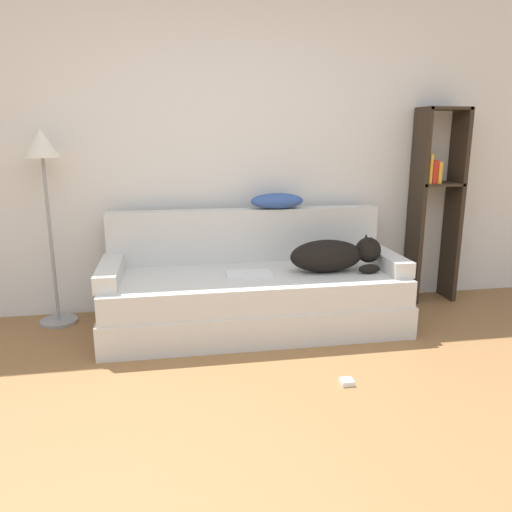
% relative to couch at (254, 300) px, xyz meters
% --- Properties ---
extents(ground_plane, '(20.00, 20.00, 0.00)m').
position_rel_couch_xyz_m(ground_plane, '(-0.19, -1.72, -0.21)').
color(ground_plane, olive).
extents(wall_back, '(7.84, 0.06, 2.70)m').
position_rel_couch_xyz_m(wall_back, '(-0.19, 0.58, 1.14)').
color(wall_back, silver).
rests_on(wall_back, ground_plane).
extents(couch, '(2.20, 0.89, 0.43)m').
position_rel_couch_xyz_m(couch, '(0.00, 0.00, 0.00)').
color(couch, silver).
rests_on(couch, ground_plane).
extents(couch_backrest, '(2.16, 0.15, 0.42)m').
position_rel_couch_xyz_m(couch_backrest, '(0.00, 0.37, 0.43)').
color(couch_backrest, silver).
rests_on(couch_backrest, couch).
extents(couch_arm_left, '(0.15, 0.70, 0.11)m').
position_rel_couch_xyz_m(couch_arm_left, '(-1.02, -0.01, 0.27)').
color(couch_arm_left, silver).
rests_on(couch_arm_left, couch).
extents(couch_arm_right, '(0.15, 0.70, 0.11)m').
position_rel_couch_xyz_m(couch_arm_right, '(1.02, -0.01, 0.27)').
color(couch_arm_right, silver).
rests_on(couch_arm_right, couch).
extents(dog, '(0.69, 0.25, 0.27)m').
position_rel_couch_xyz_m(dog, '(0.60, -0.07, 0.34)').
color(dog, black).
rests_on(dog, couch).
extents(laptop, '(0.33, 0.20, 0.02)m').
position_rel_couch_xyz_m(laptop, '(-0.04, -0.06, 0.23)').
color(laptop, silver).
rests_on(laptop, couch).
extents(throw_pillow, '(0.42, 0.21, 0.12)m').
position_rel_couch_xyz_m(throw_pillow, '(0.25, 0.36, 0.69)').
color(throw_pillow, '#335199').
rests_on(throw_pillow, couch_backrest).
extents(bookshelf, '(0.38, 0.26, 1.63)m').
position_rel_couch_xyz_m(bookshelf, '(1.63, 0.40, 0.70)').
color(bookshelf, '#2D2319').
rests_on(bookshelf, ground_plane).
extents(floor_lamp, '(0.28, 0.28, 1.46)m').
position_rel_couch_xyz_m(floor_lamp, '(-1.47, 0.35, 0.96)').
color(floor_lamp, gray).
rests_on(floor_lamp, ground_plane).
extents(power_adapter, '(0.07, 0.07, 0.03)m').
position_rel_couch_xyz_m(power_adapter, '(0.39, -0.97, -0.19)').
color(power_adapter, white).
rests_on(power_adapter, ground_plane).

